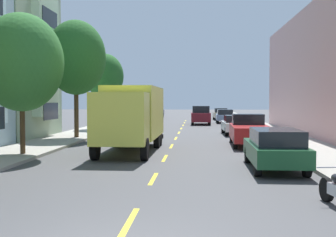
{
  "coord_description": "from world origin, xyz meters",
  "views": [
    {
      "loc": [
        1.4,
        -6.98,
        2.54
      ],
      "look_at": [
        -0.39,
        20.02,
        1.4
      ],
      "focal_mm": 46.85,
      "sensor_mm": 36.0,
      "label": 1
    }
  ],
  "objects_px": {
    "street_tree_second": "(22,62)",
    "delivery_box_truck": "(132,114)",
    "street_tree_third": "(76,58)",
    "parked_wagon_sky": "(225,116)",
    "parked_wagon_forest": "(275,148)",
    "parked_pickup_teal": "(117,124)",
    "parked_sedan_white": "(236,124)",
    "moving_burgundy_sedan": "(201,115)",
    "parked_pickup_navy": "(155,112)",
    "parked_pickup_red": "(249,131)",
    "parked_hatchback_champagne": "(220,114)",
    "street_tree_farthest": "(105,76)"
  },
  "relations": [
    {
      "from": "parked_pickup_navy",
      "to": "parked_wagon_forest",
      "type": "xyz_separation_m",
      "value": [
        8.69,
        -44.55,
        -0.02
      ]
    },
    {
      "from": "parked_pickup_teal",
      "to": "moving_burgundy_sedan",
      "type": "distance_m",
      "value": 15.82
    },
    {
      "from": "delivery_box_truck",
      "to": "parked_pickup_navy",
      "type": "xyz_separation_m",
      "value": [
        -2.66,
        39.15,
        -1.02
      ]
    },
    {
      "from": "street_tree_second",
      "to": "parked_pickup_navy",
      "type": "xyz_separation_m",
      "value": [
        1.94,
        41.56,
        -3.39
      ]
    },
    {
      "from": "street_tree_second",
      "to": "street_tree_third",
      "type": "relative_size",
      "value": 0.83
    },
    {
      "from": "parked_pickup_teal",
      "to": "parked_pickup_navy",
      "type": "bearing_deg",
      "value": 90.27
    },
    {
      "from": "delivery_box_truck",
      "to": "moving_burgundy_sedan",
      "type": "distance_m",
      "value": 24.47
    },
    {
      "from": "parked_hatchback_champagne",
      "to": "parked_pickup_red",
      "type": "relative_size",
      "value": 0.76
    },
    {
      "from": "street_tree_third",
      "to": "parked_pickup_teal",
      "type": "distance_m",
      "value": 5.87
    },
    {
      "from": "parked_sedan_white",
      "to": "parked_pickup_red",
      "type": "xyz_separation_m",
      "value": [
        0.11,
        -7.5,
        0.08
      ]
    },
    {
      "from": "moving_burgundy_sedan",
      "to": "parked_pickup_teal",
      "type": "bearing_deg",
      "value": -112.75
    },
    {
      "from": "street_tree_third",
      "to": "parked_wagon_forest",
      "type": "height_order",
      "value": "street_tree_third"
    },
    {
      "from": "street_tree_third",
      "to": "street_tree_second",
      "type": "bearing_deg",
      "value": -90.0
    },
    {
      "from": "parked_sedan_white",
      "to": "parked_hatchback_champagne",
      "type": "bearing_deg",
      "value": 89.61
    },
    {
      "from": "street_tree_third",
      "to": "parked_wagon_sky",
      "type": "height_order",
      "value": "street_tree_third"
    },
    {
      "from": "street_tree_second",
      "to": "moving_burgundy_sedan",
      "type": "xyz_separation_m",
      "value": [
        8.2,
        26.6,
        -3.23
      ]
    },
    {
      "from": "street_tree_farthest",
      "to": "parked_wagon_sky",
      "type": "bearing_deg",
      "value": 48.21
    },
    {
      "from": "parked_wagon_forest",
      "to": "moving_burgundy_sedan",
      "type": "bearing_deg",
      "value": 94.71
    },
    {
      "from": "parked_pickup_navy",
      "to": "moving_burgundy_sedan",
      "type": "xyz_separation_m",
      "value": [
        6.26,
        -14.96,
        0.16
      ]
    },
    {
      "from": "street_tree_second",
      "to": "parked_sedan_white",
      "type": "xyz_separation_m",
      "value": [
        10.63,
        13.2,
        -3.47
      ]
    },
    {
      "from": "street_tree_farthest",
      "to": "parked_pickup_navy",
      "type": "relative_size",
      "value": 1.18
    },
    {
      "from": "parked_pickup_navy",
      "to": "parked_wagon_forest",
      "type": "height_order",
      "value": "parked_pickup_navy"
    },
    {
      "from": "parked_pickup_red",
      "to": "parked_wagon_sky",
      "type": "xyz_separation_m",
      "value": [
        0.12,
        24.01,
        -0.02
      ]
    },
    {
      "from": "parked_sedan_white",
      "to": "parked_pickup_red",
      "type": "height_order",
      "value": "parked_pickup_red"
    },
    {
      "from": "street_tree_farthest",
      "to": "moving_burgundy_sedan",
      "type": "xyz_separation_m",
      "value": [
        8.2,
        9.04,
        -3.56
      ]
    },
    {
      "from": "parked_sedan_white",
      "to": "parked_pickup_navy",
      "type": "bearing_deg",
      "value": 107.02
    },
    {
      "from": "street_tree_third",
      "to": "parked_pickup_teal",
      "type": "relative_size",
      "value": 1.41
    },
    {
      "from": "parked_wagon_sky",
      "to": "moving_burgundy_sedan",
      "type": "bearing_deg",
      "value": -130.53
    },
    {
      "from": "street_tree_farthest",
      "to": "parked_sedan_white",
      "type": "height_order",
      "value": "street_tree_farthest"
    },
    {
      "from": "parked_wagon_forest",
      "to": "parked_wagon_sky",
      "type": "distance_m",
      "value": 32.7
    },
    {
      "from": "parked_sedan_white",
      "to": "parked_wagon_forest",
      "type": "distance_m",
      "value": 16.2
    },
    {
      "from": "street_tree_farthest",
      "to": "parked_hatchback_champagne",
      "type": "distance_m",
      "value": 22.79
    },
    {
      "from": "parked_wagon_forest",
      "to": "parked_pickup_red",
      "type": "relative_size",
      "value": 0.88
    },
    {
      "from": "parked_pickup_red",
      "to": "moving_burgundy_sedan",
      "type": "relative_size",
      "value": 1.11
    },
    {
      "from": "street_tree_farthest",
      "to": "moving_burgundy_sedan",
      "type": "distance_m",
      "value": 12.71
    },
    {
      "from": "parked_pickup_red",
      "to": "parked_wagon_sky",
      "type": "distance_m",
      "value": 24.01
    },
    {
      "from": "parked_pickup_red",
      "to": "parked_wagon_sky",
      "type": "bearing_deg",
      "value": 89.7
    },
    {
      "from": "street_tree_third",
      "to": "parked_wagon_sky",
      "type": "relative_size",
      "value": 1.6
    },
    {
      "from": "parked_pickup_teal",
      "to": "parked_sedan_white",
      "type": "bearing_deg",
      "value": 7.95
    },
    {
      "from": "street_tree_farthest",
      "to": "parked_pickup_red",
      "type": "bearing_deg",
      "value": -47.85
    },
    {
      "from": "delivery_box_truck",
      "to": "parked_wagon_sky",
      "type": "height_order",
      "value": "delivery_box_truck"
    },
    {
      "from": "parked_pickup_red",
      "to": "delivery_box_truck",
      "type": "bearing_deg",
      "value": -151.78
    },
    {
      "from": "street_tree_second",
      "to": "delivery_box_truck",
      "type": "distance_m",
      "value": 5.71
    },
    {
      "from": "street_tree_third",
      "to": "parked_pickup_navy",
      "type": "bearing_deg",
      "value": 86.61
    },
    {
      "from": "parked_pickup_red",
      "to": "moving_burgundy_sedan",
      "type": "bearing_deg",
      "value": 96.92
    },
    {
      "from": "street_tree_farthest",
      "to": "delivery_box_truck",
      "type": "distance_m",
      "value": 16.06
    },
    {
      "from": "parked_wagon_forest",
      "to": "parked_wagon_sky",
      "type": "height_order",
      "value": "same"
    },
    {
      "from": "parked_pickup_navy",
      "to": "parked_hatchback_champagne",
      "type": "bearing_deg",
      "value": -25.88
    },
    {
      "from": "parked_hatchback_champagne",
      "to": "parked_pickup_navy",
      "type": "bearing_deg",
      "value": 154.12
    },
    {
      "from": "parked_pickup_teal",
      "to": "parked_pickup_navy",
      "type": "xyz_separation_m",
      "value": [
        -0.14,
        29.55,
        0.0
      ]
    }
  ]
}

